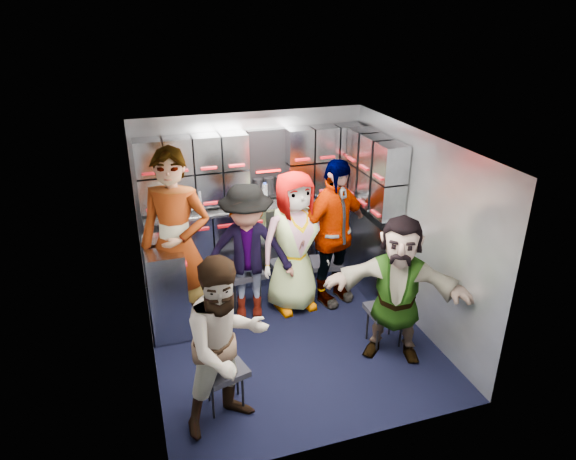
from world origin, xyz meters
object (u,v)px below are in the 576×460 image
object	(u,v)px
jump_seat_near_right	(385,312)
attendant_arc_b	(247,253)
jump_seat_center	(289,267)
attendant_arc_d	(333,234)
attendant_arc_e	(397,289)
jump_seat_mid_left	(245,274)
jump_seat_near_left	(224,372)
jump_seat_mid_right	(326,264)
attendant_standing	(176,245)
attendant_arc_c	(294,243)
attendant_arc_a	(226,346)

from	to	relation	value
jump_seat_near_right	attendant_arc_b	world-z (taller)	attendant_arc_b
jump_seat_center	attendant_arc_d	distance (m)	0.67
attendant_arc_d	attendant_arc_e	xyz separation A→B (m)	(0.20, -1.13, -0.12)
attendant_arc_d	jump_seat_mid_left	bearing A→B (deg)	149.15
jump_seat_near_left	jump_seat_mid_right	bearing A→B (deg)	44.87
jump_seat_center	attendant_arc_e	size ratio (longest dim) A/B	0.32
jump_seat_center	jump_seat_near_right	size ratio (longest dim) A/B	1.11
attendant_standing	jump_seat_mid_right	bearing A→B (deg)	32.96
attendant_standing	attendant_arc_c	bearing A→B (deg)	28.05
jump_seat_near_right	attendant_arc_a	world-z (taller)	attendant_arc_a
jump_seat_mid_right	attendant_arc_d	distance (m)	0.52
jump_seat_near_left	attendant_arc_e	distance (m)	1.80
attendant_arc_c	attendant_arc_a	bearing A→B (deg)	-131.81
jump_seat_near_left	attendant_arc_a	size ratio (longest dim) A/B	0.27
attendant_arc_e	jump_seat_mid_right	bearing A→B (deg)	128.88
jump_seat_center	jump_seat_near_right	world-z (taller)	jump_seat_center
jump_seat_mid_right	attendant_standing	world-z (taller)	attendant_standing
attendant_standing	attendant_arc_e	xyz separation A→B (m)	(1.94, -1.08, -0.26)
attendant_arc_b	attendant_arc_c	size ratio (longest dim) A/B	0.95
attendant_arc_b	attendant_arc_c	world-z (taller)	attendant_arc_c
attendant_arc_d	jump_seat_near_left	bearing A→B (deg)	-159.19
attendant_arc_e	attendant_arc_d	bearing A→B (deg)	130.22
jump_seat_mid_left	attendant_arc_a	distance (m)	1.84
attendant_arc_a	attendant_arc_e	distance (m)	1.79
attendant_arc_a	jump_seat_near_left	bearing A→B (deg)	72.60
jump_seat_near_left	attendant_arc_d	world-z (taller)	attendant_arc_d
jump_seat_center	attendant_arc_a	size ratio (longest dim) A/B	0.30
attendant_arc_e	jump_seat_center	bearing A→B (deg)	146.88
jump_seat_near_right	attendant_arc_d	size ratio (longest dim) A/B	0.24
jump_seat_near_left	jump_seat_mid_left	world-z (taller)	jump_seat_mid_left
attendant_arc_e	attendant_arc_c	bearing A→B (deg)	150.39
attendant_standing	attendant_arc_d	world-z (taller)	attendant_standing
jump_seat_center	attendant_arc_b	bearing A→B (deg)	-161.09
attendant_arc_d	attendant_arc_e	world-z (taller)	attendant_arc_d
jump_seat_mid_left	attendant_standing	size ratio (longest dim) A/B	0.23
jump_seat_center	attendant_arc_b	world-z (taller)	attendant_arc_b
jump_seat_near_left	jump_seat_near_right	distance (m)	1.79
jump_seat_near_left	attendant_standing	xyz separation A→B (m)	(-0.20, 1.30, 0.64)
jump_seat_near_right	attendant_arc_e	size ratio (longest dim) A/B	0.28
jump_seat_center	jump_seat_near_right	xyz separation A→B (m)	(0.66, -1.14, -0.04)
jump_seat_mid_right	attendant_arc_a	xyz separation A→B (m)	(-1.54, -1.72, 0.39)
attendant_standing	jump_seat_near_right	bearing A→B (deg)	0.45
attendant_arc_e	attendant_arc_a	bearing A→B (deg)	-136.73
attendant_arc_a	attendant_arc_e	size ratio (longest dim) A/B	1.03
jump_seat_mid_left	attendant_standing	world-z (taller)	attendant_standing
attendant_arc_b	attendant_arc_e	world-z (taller)	attendant_arc_b
jump_seat_near_left	attendant_arc_c	size ratio (longest dim) A/B	0.26
jump_seat_near_left	jump_seat_mid_left	bearing A→B (deg)	70.48
attendant_arc_b	attendant_arc_d	xyz separation A→B (m)	(1.00, -0.00, 0.09)
attendant_arc_a	jump_seat_center	bearing A→B (deg)	40.48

